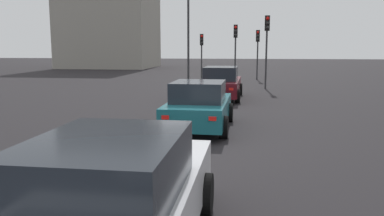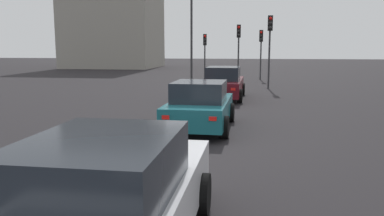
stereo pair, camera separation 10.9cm
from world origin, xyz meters
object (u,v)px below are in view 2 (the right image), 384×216
object	(u,v)px
car_maroon_lead	(223,83)
traffic_light_far_left	(270,37)
street_lamp_kerbside	(191,10)
traffic_light_near_right	(239,41)
traffic_light_near_left	(261,44)
car_white_third	(109,203)
car_teal_second	(200,106)
traffic_light_far_right	(205,47)

from	to	relation	value
car_maroon_lead	traffic_light_far_left	distance (m)	6.02
car_maroon_lead	street_lamp_kerbside	bearing A→B (deg)	18.66
traffic_light_near_right	traffic_light_far_left	bearing A→B (deg)	26.22
car_maroon_lead	traffic_light_near_left	xyz separation A→B (m)	(12.06, -2.08, 2.03)
car_white_third	traffic_light_near_left	world-z (taller)	traffic_light_near_left
traffic_light_near_right	street_lamp_kerbside	bearing A→B (deg)	-106.16
car_teal_second	traffic_light_far_right	xyz separation A→B (m)	(19.70, 2.14, 1.88)
car_white_third	street_lamp_kerbside	distance (m)	25.66
traffic_light_far_right	car_white_third	bearing A→B (deg)	-3.55
traffic_light_near_right	traffic_light_far_right	world-z (taller)	traffic_light_near_right
traffic_light_near_left	traffic_light_far_left	bearing A→B (deg)	9.71
traffic_light_near_right	street_lamp_kerbside	xyz separation A→B (m)	(0.98, 3.52, 2.31)
street_lamp_kerbside	car_maroon_lead	bearing A→B (deg)	-162.66
car_white_third	traffic_light_far_right	distance (m)	27.67
traffic_light_far_right	car_teal_second	bearing A→B (deg)	-1.71
traffic_light_near_right	traffic_light_far_left	size ratio (longest dim) A/B	0.93
traffic_light_far_right	street_lamp_kerbside	xyz separation A→B (m)	(-2.42, 0.73, 2.67)
car_maroon_lead	car_teal_second	bearing A→B (deg)	179.60
car_teal_second	traffic_light_far_right	bearing A→B (deg)	7.28
traffic_light_near_left	traffic_light_near_right	distance (m)	3.57
car_teal_second	traffic_light_near_right	bearing A→B (deg)	-1.22
traffic_light_near_left	street_lamp_kerbside	distance (m)	6.13
traffic_light_far_left	street_lamp_kerbside	size ratio (longest dim) A/B	0.48
car_maroon_lead	traffic_light_far_right	xyz separation A→B (m)	(12.30, 2.36, 1.84)
traffic_light_far_left	traffic_light_near_left	bearing A→B (deg)	178.01
car_white_third	traffic_light_near_right	xyz separation A→B (m)	(24.12, -0.70, 2.20)
car_teal_second	traffic_light_near_right	distance (m)	16.46
car_teal_second	traffic_light_near_left	bearing A→B (deg)	-5.66
car_teal_second	car_white_third	size ratio (longest dim) A/B	0.85
traffic_light_far_left	traffic_light_far_right	bearing A→B (deg)	-151.64
car_teal_second	traffic_light_near_left	world-z (taller)	traffic_light_near_left
traffic_light_near_left	street_lamp_kerbside	size ratio (longest dim) A/B	0.42
traffic_light_near_left	traffic_light_far_left	xyz separation A→B (m)	(-7.10, -0.34, 0.37)
car_maroon_lead	street_lamp_kerbside	size ratio (longest dim) A/B	0.53
car_maroon_lead	traffic_light_near_left	size ratio (longest dim) A/B	1.25
traffic_light_near_right	car_teal_second	bearing A→B (deg)	-2.85
traffic_light_near_left	traffic_light_far_left	distance (m)	7.12
traffic_light_near_right	traffic_light_far_left	distance (m)	4.41
car_maroon_lead	street_lamp_kerbside	distance (m)	11.28
car_maroon_lead	car_teal_second	xyz separation A→B (m)	(-7.40, 0.22, -0.04)
car_maroon_lead	traffic_light_far_right	distance (m)	12.66
car_white_third	traffic_light_near_left	bearing A→B (deg)	-4.57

